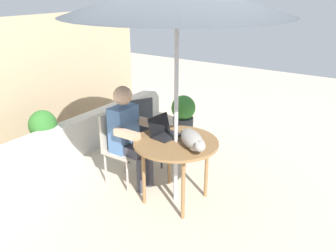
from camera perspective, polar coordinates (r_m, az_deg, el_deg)
ground_plane at (r=4.07m, az=1.20°, el=-11.79°), size 14.00×14.00×0.00m
fence_back at (r=5.35m, az=-22.19°, el=6.03°), size 4.57×0.08×1.88m
planter_wall_low at (r=5.00m, az=-16.15°, el=-2.51°), size 4.12×0.20×0.53m
patio_table at (r=3.75m, az=1.27°, el=-3.44°), size 0.91×0.91×0.72m
chair_occupied at (r=4.26m, az=-7.97°, el=-2.57°), size 0.40×0.40×0.88m
chair_empty at (r=4.63m, az=-4.34°, el=-0.36°), size 0.55×0.55×0.88m
person_seated at (r=4.09m, az=-6.44°, el=-0.91°), size 0.48×0.48×1.22m
laptop at (r=3.84m, az=-0.89°, el=-0.65°), size 0.33×0.29×0.21m
cat at (r=3.55m, az=4.02°, el=-2.29°), size 0.48×0.50×0.17m
potted_plant_near_fence at (r=4.97m, az=-19.44°, el=-1.49°), size 0.37×0.37×0.74m
potted_plant_by_chair at (r=5.46m, az=2.49°, el=1.67°), size 0.37×0.37×0.70m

